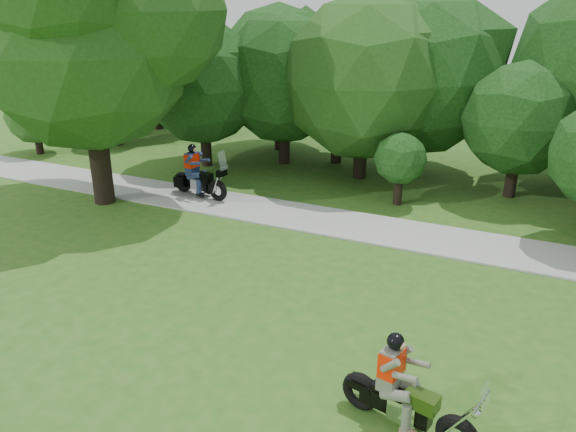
% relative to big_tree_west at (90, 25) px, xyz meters
% --- Properties ---
extents(ground, '(100.00, 100.00, 0.00)m').
position_rel_big_tree_west_xyz_m(ground, '(10.54, -6.85, -5.76)').
color(ground, '#2A611B').
rests_on(ground, ground).
extents(walkway, '(60.00, 2.20, 0.06)m').
position_rel_big_tree_west_xyz_m(walkway, '(10.54, 1.15, -5.73)').
color(walkway, '#A5A5A0').
rests_on(walkway, ground).
extents(tree_line, '(39.55, 11.69, 7.74)m').
position_rel_big_tree_west_xyz_m(tree_line, '(12.16, 7.67, -2.09)').
color(tree_line, black).
rests_on(tree_line, ground).
extents(big_tree_west, '(8.64, 6.56, 9.96)m').
position_rel_big_tree_west_xyz_m(big_tree_west, '(0.00, 0.00, 0.00)').
color(big_tree_west, black).
rests_on(big_tree_west, ground).
extents(chopper_motorcycle, '(2.38, 0.92, 1.71)m').
position_rel_big_tree_west_xyz_m(chopper_motorcycle, '(11.91, -6.72, -5.12)').
color(chopper_motorcycle, black).
rests_on(chopper_motorcycle, ground).
extents(touring_motorcycle, '(2.39, 0.97, 1.83)m').
position_rel_big_tree_west_xyz_m(touring_motorcycle, '(2.63, 1.42, -5.03)').
color(touring_motorcycle, black).
rests_on(touring_motorcycle, walkway).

